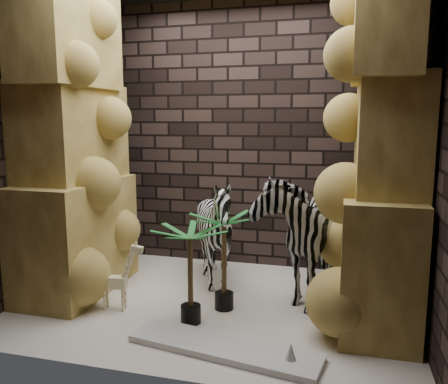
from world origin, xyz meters
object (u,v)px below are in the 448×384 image
(zebra_left, at_px, (216,238))
(palm_front, at_px, (224,261))
(giraffe_toy, at_px, (114,275))
(surfboard, at_px, (224,348))
(zebra_right, at_px, (301,221))
(palm_back, at_px, (190,275))

(zebra_left, distance_m, palm_front, 0.55)
(giraffe_toy, distance_m, surfboard, 1.26)
(giraffe_toy, xyz_separation_m, palm_front, (0.94, 0.26, 0.12))
(giraffe_toy, height_order, surfboard, giraffe_toy)
(zebra_right, distance_m, zebra_left, 0.87)
(palm_front, bearing_deg, giraffe_toy, -164.48)
(giraffe_toy, bearing_deg, zebra_left, 38.37)
(giraffe_toy, relative_size, surfboard, 0.45)
(giraffe_toy, height_order, palm_front, palm_front)
(giraffe_toy, bearing_deg, palm_front, 7.66)
(giraffe_toy, xyz_separation_m, palm_back, (0.75, -0.08, 0.09))
(zebra_right, height_order, surfboard, zebra_right)
(zebra_right, relative_size, giraffe_toy, 2.23)
(zebra_right, distance_m, giraffe_toy, 1.81)
(zebra_left, bearing_deg, zebra_right, 22.49)
(zebra_left, bearing_deg, palm_front, -48.03)
(palm_front, bearing_deg, palm_back, -120.14)
(giraffe_toy, distance_m, palm_back, 0.76)
(palm_front, height_order, palm_back, palm_front)
(zebra_left, distance_m, giraffe_toy, 1.07)
(zebra_left, height_order, surfboard, zebra_left)
(zebra_right, xyz_separation_m, zebra_left, (-0.84, -0.06, -0.21))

